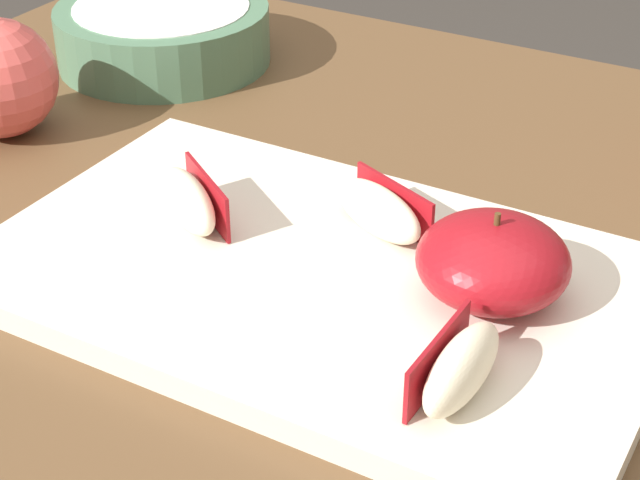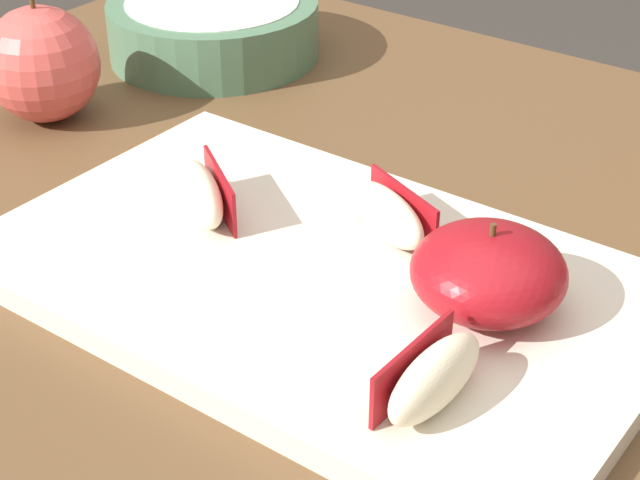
# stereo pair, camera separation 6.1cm
# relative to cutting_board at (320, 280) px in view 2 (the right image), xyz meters

# --- Properties ---
(dining_table) EXTENTS (1.10, 0.80, 0.73)m
(dining_table) POSITION_rel_cutting_board_xyz_m (0.05, 0.04, -0.12)
(dining_table) COLOR brown
(dining_table) RESTS_ON ground_plane
(cutting_board) EXTENTS (0.41, 0.25, 0.02)m
(cutting_board) POSITION_rel_cutting_board_xyz_m (0.00, 0.00, 0.00)
(cutting_board) COLOR beige
(cutting_board) RESTS_ON dining_table
(apple_half_skin_up) EXTENTS (0.09, 0.09, 0.06)m
(apple_half_skin_up) POSITION_rel_cutting_board_xyz_m (0.10, 0.02, 0.03)
(apple_half_skin_up) COLOR maroon
(apple_half_skin_up) RESTS_ON cutting_board
(apple_wedge_left) EXTENTS (0.08, 0.05, 0.03)m
(apple_wedge_left) POSITION_rel_cutting_board_xyz_m (0.01, 0.05, 0.02)
(apple_wedge_left) COLOR beige
(apple_wedge_left) RESTS_ON cutting_board
(apple_wedge_near_knife) EXTENTS (0.08, 0.06, 0.03)m
(apple_wedge_near_knife) POSITION_rel_cutting_board_xyz_m (-0.10, 0.01, 0.02)
(apple_wedge_near_knife) COLOR beige
(apple_wedge_near_knife) RESTS_ON cutting_board
(apple_wedge_middle) EXTENTS (0.03, 0.08, 0.03)m
(apple_wedge_middle) POSITION_rel_cutting_board_xyz_m (0.12, -0.06, 0.02)
(apple_wedge_middle) COLOR beige
(apple_wedge_middle) RESTS_ON cutting_board
(whole_apple_pink_lady) EXTENTS (0.09, 0.09, 0.10)m
(whole_apple_pink_lady) POSITION_rel_cutting_board_xyz_m (-0.32, 0.07, 0.04)
(whole_apple_pink_lady) COLOR #D14C47
(whole_apple_pink_lady) RESTS_ON dining_table
(ceramic_fruit_bowl) EXTENTS (0.19, 0.19, 0.05)m
(ceramic_fruit_bowl) POSITION_rel_cutting_board_xyz_m (-0.30, 0.25, 0.02)
(ceramic_fruit_bowl) COLOR #4C7556
(ceramic_fruit_bowl) RESTS_ON dining_table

